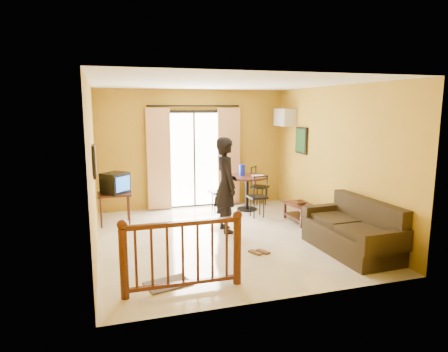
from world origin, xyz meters
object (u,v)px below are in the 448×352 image
object	(u,v)px
television	(115,183)
dining_table	(247,183)
sofa	(354,233)
standing_person	(226,185)
coffee_table	(301,210)

from	to	relation	value
television	dining_table	xyz separation A→B (m)	(2.98, 0.30, -0.22)
sofa	standing_person	distance (m)	2.49
television	standing_person	size ratio (longest dim) A/B	0.34
sofa	coffee_table	bearing A→B (deg)	88.15
sofa	television	bearing A→B (deg)	140.78
television	standing_person	xyz separation A→B (m)	(2.02, -1.11, 0.05)
sofa	dining_table	bearing A→B (deg)	101.32
coffee_table	sofa	distance (m)	1.83
dining_table	coffee_table	distance (m)	1.55
television	dining_table	distance (m)	3.00
coffee_table	sofa	xyz separation A→B (m)	(0.01, -1.82, 0.08)
dining_table	coffee_table	size ratio (longest dim) A/B	1.14
sofa	standing_person	size ratio (longest dim) A/B	1.02
dining_table	sofa	xyz separation A→B (m)	(0.75, -3.13, -0.31)
standing_person	television	bearing A→B (deg)	60.19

